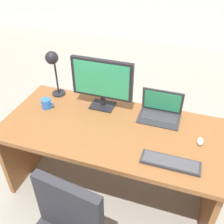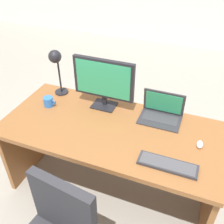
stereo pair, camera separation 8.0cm
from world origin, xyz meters
name	(u,v)px [view 1 (the left image)]	position (x,y,z in m)	size (l,w,h in m)	color
ground	(145,102)	(0.00, 1.50, 0.00)	(12.00, 12.00, 0.00)	gray
desk	(112,143)	(0.00, 0.05, 0.52)	(1.70, 0.79, 0.72)	brown
monitor	(102,81)	(-0.16, 0.25, 0.97)	(0.51, 0.16, 0.43)	black
laptop	(161,108)	(0.34, 0.28, 0.79)	(0.33, 0.23, 0.22)	#2D2D33
keyboard	(170,162)	(0.49, -0.23, 0.73)	(0.39, 0.12, 0.02)	#2D2D33
mouse	(200,141)	(0.67, 0.04, 0.74)	(0.04, 0.08, 0.03)	silver
desk_lamp	(53,64)	(-0.61, 0.28, 1.04)	(0.12, 0.14, 0.43)	black
coffee_mug	(47,103)	(-0.60, 0.08, 0.76)	(0.11, 0.08, 0.08)	blue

